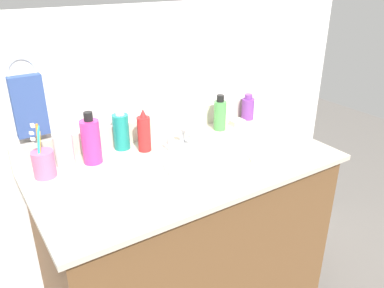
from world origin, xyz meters
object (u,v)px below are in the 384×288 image
(hand_towel, at_px, (29,106))
(cup_pink, at_px, (44,163))
(bottle_soap_pink, at_px, (91,141))
(faucet, at_px, (183,138))
(bottle_toner_green, at_px, (220,114))
(bottle_spray_red, at_px, (144,132))
(bottle_cream_purple, at_px, (248,108))
(bottle_lotion_white, at_px, (64,148))
(soap_bar, at_px, (237,123))
(bottle_mouthwash_teal, at_px, (121,131))

(hand_towel, xyz_separation_m, cup_pink, (-0.01, -0.13, -0.17))
(bottle_soap_pink, xyz_separation_m, cup_pink, (-0.18, -0.01, -0.04))
(faucet, height_order, bottle_toner_green, bottle_toner_green)
(bottle_spray_red, height_order, bottle_soap_pink, bottle_soap_pink)
(bottle_cream_purple, distance_m, bottle_lotion_white, 0.87)
(faucet, distance_m, soap_bar, 0.33)
(soap_bar, bearing_deg, cup_pink, -179.21)
(bottle_cream_purple, height_order, bottle_lotion_white, bottle_lotion_white)
(bottle_cream_purple, height_order, cup_pink, cup_pink)
(bottle_toner_green, bearing_deg, faucet, -166.97)
(faucet, bearing_deg, hand_towel, 162.99)
(bottle_toner_green, xyz_separation_m, bottle_lotion_white, (-0.68, 0.04, -0.01))
(bottle_spray_red, xyz_separation_m, soap_bar, (0.48, 0.01, -0.06))
(bottle_soap_pink, distance_m, soap_bar, 0.69)
(bottle_mouthwash_teal, distance_m, soap_bar, 0.55)
(bottle_lotion_white, bearing_deg, bottle_toner_green, -3.02)
(hand_towel, xyz_separation_m, faucet, (0.53, -0.16, -0.19))
(bottle_soap_pink, distance_m, bottle_lotion_white, 0.10)
(bottle_soap_pink, bearing_deg, bottle_spray_red, -3.56)
(bottle_mouthwash_teal, xyz_separation_m, bottle_toner_green, (0.45, -0.05, -0.00))
(bottle_toner_green, xyz_separation_m, cup_pink, (-0.77, -0.02, -0.02))
(bottle_toner_green, bearing_deg, bottle_lotion_white, 176.98)
(bottle_mouthwash_teal, height_order, bottle_cream_purple, bottle_mouthwash_teal)
(faucet, xyz_separation_m, bottle_soap_pink, (-0.36, 0.05, 0.06))
(bottle_soap_pink, bearing_deg, cup_pink, -175.47)
(soap_bar, bearing_deg, faucet, -171.44)
(bottle_soap_pink, relative_size, cup_pink, 1.01)
(bottle_soap_pink, bearing_deg, bottle_lotion_white, 157.98)
(bottle_spray_red, distance_m, bottle_cream_purple, 0.57)
(bottle_cream_purple, bearing_deg, bottle_soap_pink, -177.46)
(hand_towel, bearing_deg, bottle_mouthwash_teal, -10.69)
(hand_towel, bearing_deg, soap_bar, -7.58)
(hand_towel, height_order, bottle_lotion_white, hand_towel)
(bottle_mouthwash_teal, xyz_separation_m, bottle_lotion_white, (-0.23, -0.02, -0.01))
(faucet, xyz_separation_m, bottle_cream_purple, (0.42, 0.09, 0.03))
(soap_bar, bearing_deg, hand_towel, 172.42)
(bottle_spray_red, relative_size, bottle_soap_pink, 0.88)
(bottle_mouthwash_teal, xyz_separation_m, cup_pink, (-0.32, -0.07, -0.02))
(faucet, height_order, bottle_cream_purple, bottle_cream_purple)
(bottle_mouthwash_teal, relative_size, soap_bar, 2.58)
(bottle_cream_purple, bearing_deg, bottle_toner_green, -170.03)
(bottle_toner_green, height_order, bottle_spray_red, bottle_spray_red)
(bottle_mouthwash_teal, xyz_separation_m, bottle_soap_pink, (-0.14, -0.05, 0.01))
(cup_pink, bearing_deg, bottle_soap_pink, 4.53)
(bottle_spray_red, distance_m, bottle_lotion_white, 0.30)
(faucet, bearing_deg, bottle_mouthwash_teal, 154.86)
(bottle_soap_pink, xyz_separation_m, bottle_lotion_white, (-0.09, 0.04, -0.02))
(bottle_cream_purple, bearing_deg, bottle_mouthwash_teal, 178.31)
(bottle_soap_pink, bearing_deg, bottle_mouthwash_teal, 20.79)
(bottle_spray_red, bearing_deg, soap_bar, 1.30)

